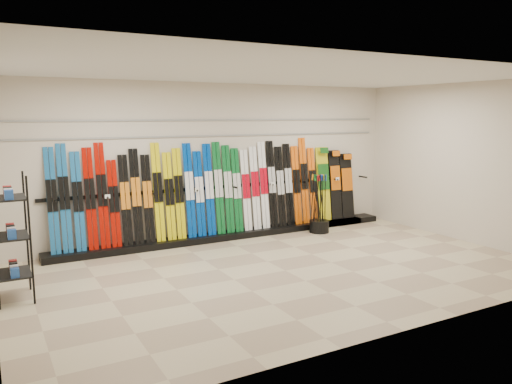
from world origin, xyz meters
TOP-DOWN VIEW (x-y plane):
  - floor at (0.00, 0.00)m, footprint 8.00×8.00m
  - back_wall at (0.00, 2.50)m, footprint 8.00×0.00m
  - right_wall at (4.00, 0.00)m, footprint 0.00×5.00m
  - ceiling at (0.00, 0.00)m, footprint 8.00×8.00m
  - ski_rack_base at (0.22, 2.28)m, footprint 8.00×0.40m
  - skis at (-0.46, 2.35)m, footprint 5.38×0.28m
  - snowboards at (2.76, 2.36)m, footprint 0.95×0.24m
  - accessory_rack at (-3.75, 0.69)m, footprint 0.40×0.60m
  - pole_bin at (1.97, 1.83)m, footprint 0.40×0.40m
  - ski_poles at (1.94, 1.82)m, footprint 0.29×0.29m
  - slatwall_rail_0 at (0.00, 2.48)m, footprint 7.60×0.02m
  - slatwall_rail_1 at (0.00, 2.48)m, footprint 7.60×0.02m

SIDE VIEW (x-z plane):
  - floor at x=0.00m, z-range 0.00..0.00m
  - ski_rack_base at x=0.22m, z-range 0.00..0.12m
  - pole_bin at x=1.97m, z-range 0.00..0.25m
  - ski_poles at x=1.94m, z-range 0.02..1.20m
  - accessory_rack at x=-3.75m, z-range 0.00..1.65m
  - snowboards at x=2.76m, z-range 0.08..1.66m
  - skis at x=-0.46m, z-range 0.06..1.87m
  - back_wall at x=0.00m, z-range -2.50..5.50m
  - right_wall at x=4.00m, z-range -1.00..4.00m
  - slatwall_rail_0 at x=0.00m, z-range 1.98..2.02m
  - slatwall_rail_1 at x=0.00m, z-range 2.28..2.31m
  - ceiling at x=0.00m, z-range 3.00..3.00m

